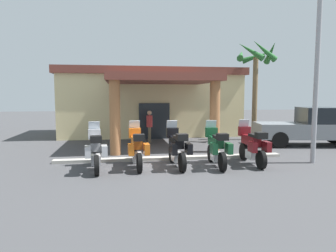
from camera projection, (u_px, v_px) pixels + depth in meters
The scene contains 12 objects.
ground_plane at pixel (172, 162), 11.74m from camera, with size 80.00×80.00×0.00m, color #424244.
motel_building at pixel (150, 101), 20.29m from camera, with size 11.57×10.52×4.23m.
motorcycle_silver at pixel (95, 150), 10.45m from camera, with size 0.77×2.21×1.61m.
motorcycle_orange at pixel (137, 148), 10.83m from camera, with size 0.72×2.21×1.61m.
motorcycle_black at pixel (177, 148), 10.92m from camera, with size 0.72×2.21×1.61m.
motorcycle_green at pixel (217, 147), 10.99m from camera, with size 0.72×2.21×1.61m.
motorcycle_maroon at pixel (252, 146), 11.35m from camera, with size 0.70×2.21×1.61m.
pedestrian at pixel (149, 124), 16.42m from camera, with size 0.32×0.52×1.74m.
pickup_truck_gray at pixel (311, 127), 15.61m from camera, with size 5.46×2.80×1.95m.
palm_tree_near_portico at pixel (256, 65), 17.31m from camera, with size 2.45×2.53×5.59m.
roadside_sign at pixel (319, 30), 11.18m from camera, with size 1.40×0.18×7.43m.
curb_strip at pixel (171, 158), 12.26m from camera, with size 9.08×0.36×0.12m, color #ADA89E.
Camera 1 is at (-1.87, -11.40, 2.55)m, focal length 32.87 mm.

